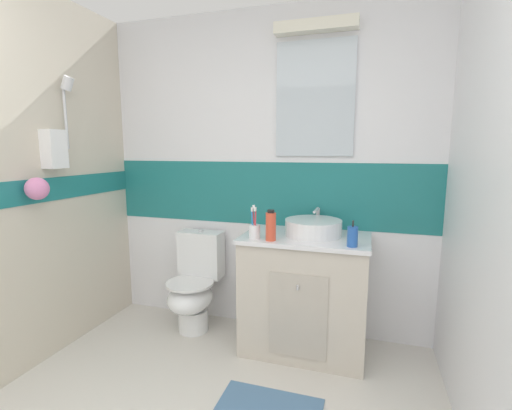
{
  "coord_description": "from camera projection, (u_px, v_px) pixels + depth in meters",
  "views": [
    {
      "loc": [
        0.79,
        -0.32,
        1.45
      ],
      "look_at": [
        0.06,
        2.0,
        1.07
      ],
      "focal_mm": 25.21,
      "sensor_mm": 36.0,
      "label": 1
    }
  ],
  "objects": [
    {
      "name": "sink_basin",
      "position": [
        313.0,
        227.0,
        2.53
      ],
      "size": [
        0.4,
        0.44,
        0.17
      ],
      "color": "white",
      "rests_on": "vanity_cabinet"
    },
    {
      "name": "toilet",
      "position": [
        195.0,
        285.0,
        2.89
      ],
      "size": [
        0.37,
        0.5,
        0.8
      ],
      "color": "white",
      "rests_on": "ground_plane"
    },
    {
      "name": "wall_back_tiled",
      "position": [
        267.0,
        173.0,
        2.87
      ],
      "size": [
        3.2,
        0.2,
        2.5
      ],
      "color": "white",
      "rests_on": "ground_plane"
    },
    {
      "name": "toothbrush_cup",
      "position": [
        254.0,
        230.0,
        2.44
      ],
      "size": [
        0.08,
        0.08,
        0.23
      ],
      "color": "white",
      "rests_on": "vanity_cabinet"
    },
    {
      "name": "vanity_cabinet",
      "position": [
        305.0,
        293.0,
        2.59
      ],
      "size": [
        0.88,
        0.56,
        0.85
      ],
      "color": "beige",
      "rests_on": "ground_plane"
    },
    {
      "name": "shampoo_bottle_tall",
      "position": [
        271.0,
        226.0,
        2.37
      ],
      "size": [
        0.07,
        0.07,
        0.21
      ],
      "color": "#D84C33",
      "rests_on": "vanity_cabinet"
    },
    {
      "name": "soap_dispenser",
      "position": [
        352.0,
        236.0,
        2.23
      ],
      "size": [
        0.07,
        0.07,
        0.17
      ],
      "color": "#2659B2",
      "rests_on": "vanity_cabinet"
    }
  ]
}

